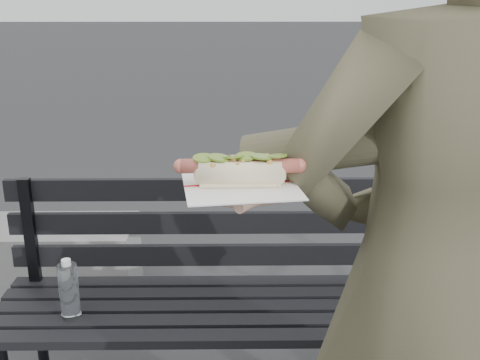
{
  "coord_description": "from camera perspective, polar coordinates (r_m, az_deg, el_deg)",
  "views": [
    {
      "loc": [
        0.05,
        -0.95,
        1.48
      ],
      "look_at": [
        0.06,
        -0.04,
        1.19
      ],
      "focal_mm": 42.0,
      "sensor_mm": 36.0,
      "label": 1
    }
  ],
  "objects": [
    {
      "name": "concrete_block",
      "position": [
        3.13,
        -21.57,
        -7.71
      ],
      "size": [
        1.2,
        0.4,
        0.4
      ],
      "primitive_type": "cube",
      "color": "slate",
      "rests_on": "ground"
    },
    {
      "name": "park_bench",
      "position": [
        2.02,
        -3.14,
        -10.51
      ],
      "size": [
        1.5,
        0.44,
        0.88
      ],
      "color": "black",
      "rests_on": "ground"
    },
    {
      "name": "held_hotdog",
      "position": [
        1.03,
        10.42,
        3.0
      ],
      "size": [
        0.62,
        0.32,
        0.2
      ],
      "color": "#4D4733"
    },
    {
      "name": "person",
      "position": [
        1.23,
        18.31,
        -10.36
      ],
      "size": [
        0.78,
        0.63,
        1.84
      ],
      "primitive_type": "imported",
      "rotation": [
        0.0,
        0.0,
        3.47
      ],
      "color": "#4D4733",
      "rests_on": "ground"
    }
  ]
}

